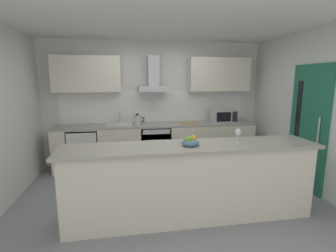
{
  "coord_description": "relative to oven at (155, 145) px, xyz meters",
  "views": [
    {
      "loc": [
        -0.62,
        -3.59,
        1.81
      ],
      "look_at": [
        0.05,
        0.42,
        1.05
      ],
      "focal_mm": 26.8,
      "sensor_mm": 36.0,
      "label": 1
    }
  ],
  "objects": [
    {
      "name": "fruit_bowl",
      "position": [
        0.2,
        -2.11,
        0.58
      ],
      "size": [
        0.22,
        0.22,
        0.13
      ],
      "color": "slate",
      "rests_on": "counter_island"
    },
    {
      "name": "microwave",
      "position": [
        1.46,
        -0.03,
        0.59
      ],
      "size": [
        0.5,
        0.38,
        0.3
      ],
      "color": "#B7BABC",
      "rests_on": "counter_back"
    },
    {
      "name": "wine_glass",
      "position": [
        0.86,
        -2.03,
        0.66
      ],
      "size": [
        0.08,
        0.08,
        0.18
      ],
      "color": "silver",
      "rests_on": "counter_island"
    },
    {
      "name": "chopping_board",
      "position": [
        0.71,
        -0.02,
        0.45
      ],
      "size": [
        0.38,
        0.29,
        0.02
      ],
      "primitive_type": "cube",
      "rotation": [
        0.0,
        0.0,
        -0.24
      ],
      "color": "tan",
      "rests_on": "counter_back"
    },
    {
      "name": "counter_island",
      "position": [
        0.23,
        -2.08,
        0.04
      ],
      "size": [
        3.26,
        0.64,
        1.0
      ],
      "color": "beige",
      "rests_on": "ground"
    },
    {
      "name": "backsplash_tile",
      "position": [
        0.05,
        0.33,
        0.77
      ],
      "size": [
        3.95,
        0.02,
        0.66
      ],
      "primitive_type": "cube",
      "color": "white"
    },
    {
      "name": "counter_back",
      "position": [
        0.05,
        0.03,
        -0.01
      ],
      "size": [
        4.08,
        0.6,
        0.9
      ],
      "color": "beige",
      "rests_on": "ground"
    },
    {
      "name": "kettle",
      "position": [
        -0.36,
        -0.03,
        0.55
      ],
      "size": [
        0.29,
        0.15,
        0.24
      ],
      "color": "#B7BABC",
      "rests_on": "counter_back"
    },
    {
      "name": "ground",
      "position": [
        0.05,
        -1.45,
        -0.47
      ],
      "size": [
        5.64,
        4.59,
        0.02
      ],
      "primitive_type": "cube",
      "color": "gray"
    },
    {
      "name": "side_door",
      "position": [
        2.35,
        -1.46,
        0.57
      ],
      "size": [
        0.08,
        0.85,
        2.05
      ],
      "color": "#1E664C",
      "rests_on": "ground"
    },
    {
      "name": "upper_cabinets",
      "position": [
        0.05,
        0.18,
        1.45
      ],
      "size": [
        4.03,
        0.32,
        0.7
      ],
      "color": "beige"
    },
    {
      "name": "oven",
      "position": [
        0.0,
        0.0,
        0.0
      ],
      "size": [
        0.6,
        0.62,
        0.8
      ],
      "color": "slate",
      "rests_on": "ground"
    },
    {
      "name": "refrigerator",
      "position": [
        -1.42,
        -0.0,
        -0.03
      ],
      "size": [
        0.58,
        0.6,
        0.85
      ],
      "color": "white",
      "rests_on": "ground"
    },
    {
      "name": "range_hood",
      "position": [
        -0.0,
        0.13,
        1.33
      ],
      "size": [
        0.62,
        0.45,
        0.72
      ],
      "color": "#B7BABC"
    },
    {
      "name": "ceiling",
      "position": [
        0.05,
        -1.45,
        2.15
      ],
      "size": [
        5.64,
        4.59,
        0.02
      ],
      "primitive_type": "cube",
      "color": "white"
    },
    {
      "name": "sink",
      "position": [
        -0.71,
        0.01,
        0.47
      ],
      "size": [
        0.5,
        0.4,
        0.26
      ],
      "color": "silver",
      "rests_on": "counter_back"
    },
    {
      "name": "wall_right",
      "position": [
        2.43,
        -1.45,
        0.84
      ],
      "size": [
        0.12,
        4.59,
        2.6
      ],
      "primitive_type": "cube",
      "color": "silver",
      "rests_on": "ground"
    },
    {
      "name": "wall_back",
      "position": [
        0.05,
        0.41,
        0.84
      ],
      "size": [
        5.64,
        0.12,
        2.6
      ],
      "primitive_type": "cube",
      "color": "silver",
      "rests_on": "ground"
    }
  ]
}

